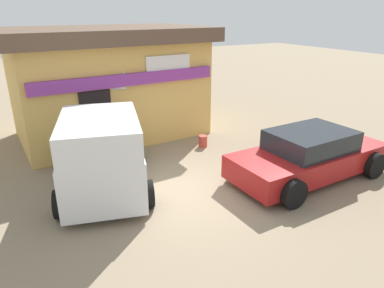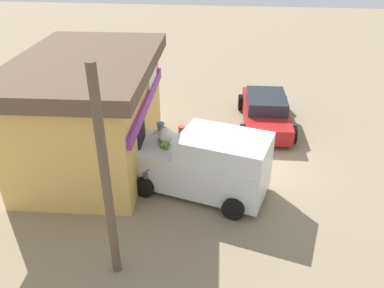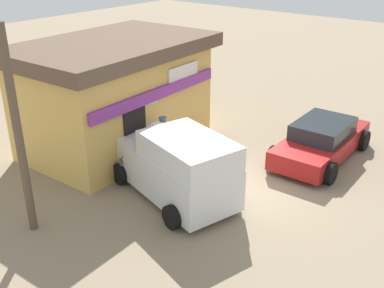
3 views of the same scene
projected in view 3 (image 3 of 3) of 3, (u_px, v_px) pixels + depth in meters
name	position (u px, v px, depth m)	size (l,w,h in m)	color
ground_plane	(249.00, 183.00, 13.55)	(60.00, 60.00, 0.00)	gray
storefront_bar	(115.00, 93.00, 15.26)	(6.67, 4.47, 3.61)	#E0B259
delivery_van	(176.00, 165.00, 12.48)	(2.93, 4.65, 3.01)	silver
parked_sedan	(321.00, 141.00, 14.83)	(4.36, 2.16, 1.28)	maroon
vendor_standing	(163.00, 139.00, 14.13)	(0.48, 0.48, 1.65)	#4C4C51
customer_bending	(130.00, 157.00, 13.32)	(0.78, 0.67, 1.23)	#4C4C51
unloaded_banana_pile	(119.00, 147.00, 15.31)	(0.89, 0.87, 0.45)	silver
paint_bucket	(217.00, 140.00, 15.93)	(0.28, 0.28, 0.37)	#BF3F33
utility_pole	(18.00, 135.00, 10.41)	(0.20, 0.20, 5.04)	brown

